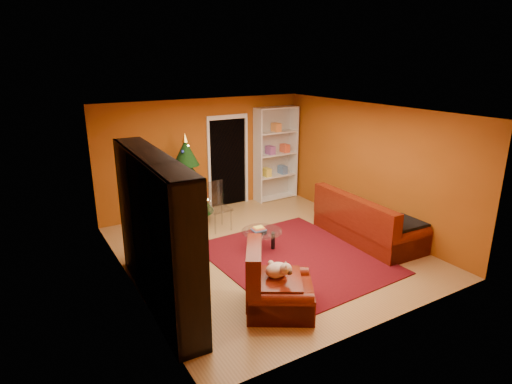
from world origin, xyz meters
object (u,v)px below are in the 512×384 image
christmas_tree (187,180)px  coffee_table (262,240)px  acrylic_chair (218,209)px  gift_box_green (200,225)px  armchair (280,284)px  gift_box_teal (172,229)px  sofa (369,216)px  media_unit (156,232)px  rug (295,258)px  white_bookshelf (276,154)px  gift_box_red (167,213)px  dog (277,270)px

christmas_tree → coffee_table: bearing=-73.3°
acrylic_chair → gift_box_green: bearing=157.1°
christmas_tree → armchair: christmas_tree is taller
gift_box_teal → sofa: size_ratio=0.12×
media_unit → coffee_table: 2.50m
rug → white_bookshelf: size_ratio=1.31×
gift_box_green → gift_box_red: gift_box_green is taller
rug → gift_box_teal: gift_box_teal is taller
dog → acrylic_chair: bearing=21.0°
armchair → acrylic_chair: bearing=21.5°
gift_box_red → dog: (0.14, -4.26, 0.47)m
gift_box_green → white_bookshelf: white_bookshelf is taller
coffee_table → acrylic_chair: 1.40m
gift_box_green → sofa: bearing=-38.0°
coffee_table → white_bookshelf: bearing=52.3°
sofa → coffee_table: size_ratio=2.93×
gift_box_teal → christmas_tree: bearing=41.8°
gift_box_red → armchair: armchair is taller
media_unit → christmas_tree: size_ratio=1.47×
armchair → gift_box_teal: bearing=38.6°
christmas_tree → white_bookshelf: 2.59m
rug → gift_box_teal: size_ratio=11.55×
coffee_table → armchair: bearing=-114.0°
sofa → armchair: bearing=114.4°
rug → christmas_tree: bearing=109.4°
armchair → coffee_table: 1.99m
gift_box_green → gift_box_red: (-0.34, 1.03, -0.00)m
christmas_tree → armchair: 3.93m
dog → sofa: (2.91, 1.11, -0.11)m
dog → christmas_tree: bearing=28.6°
rug → armchair: 1.69m
dog → coffee_table: (0.82, 1.74, -0.39)m
gift_box_red → acrylic_chair: size_ratio=0.27×
gift_box_green → acrylic_chair: (0.38, -0.13, 0.33)m
coffee_table → sofa: bearing=-17.0°
white_bookshelf → armchair: size_ratio=2.35×
gift_box_green → armchair: bearing=-93.2°
armchair → acrylic_chair: (0.56, 3.17, 0.05)m
gift_box_teal → acrylic_chair: size_ratio=0.30×
coffee_table → acrylic_chair: (-0.24, 1.35, 0.25)m
media_unit → sofa: 4.34m
gift_box_red → gift_box_green: bearing=-71.7°
armchair → white_bookshelf: bearing=-0.8°
media_unit → gift_box_green: size_ratio=11.49×
armchair → sofa: (2.89, 1.18, 0.08)m
gift_box_teal → dog: size_ratio=0.68×
white_bookshelf → sofa: 3.21m
media_unit → white_bookshelf: bearing=40.3°
gift_box_teal → dog: (0.39, -3.29, 0.46)m
white_bookshelf → acrylic_chair: size_ratio=2.64×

